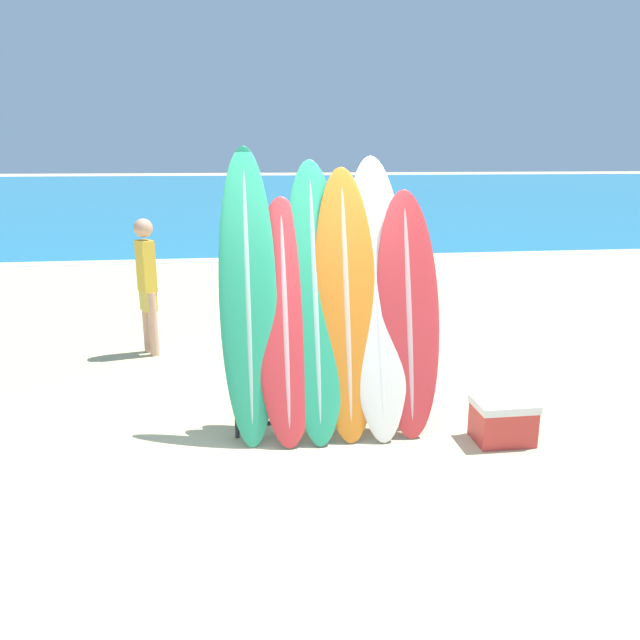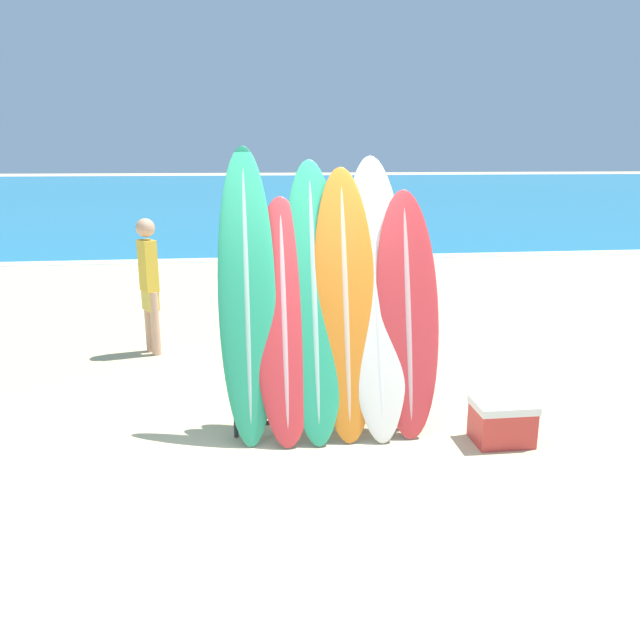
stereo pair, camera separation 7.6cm
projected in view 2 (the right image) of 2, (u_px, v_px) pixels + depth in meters
ground_plane at (299, 454)px, 5.32m from camera, size 160.00×160.00×0.00m
ocean_water at (249, 190)px, 43.18m from camera, size 120.00×60.00×0.01m
surfboard_rack at (331, 386)px, 5.64m from camera, size 1.77×0.04×0.84m
surfboard_slot_0 at (247, 297)px, 5.42m from camera, size 0.50×0.72×2.56m
surfboard_slot_1 at (284, 321)px, 5.48m from camera, size 0.54×0.79×2.13m
surfboard_slot_2 at (314, 301)px, 5.52m from camera, size 0.55×0.91×2.45m
surfboard_slot_3 at (345, 304)px, 5.53m from camera, size 0.57×0.79×2.38m
surfboard_slot_4 at (376, 297)px, 5.59m from camera, size 0.58×0.92×2.48m
surfboard_slot_5 at (407, 314)px, 5.59m from camera, size 0.58×0.68×2.19m
person_near_water at (149, 281)px, 7.79m from camera, size 0.27×0.30×1.72m
person_mid_beach at (262, 244)px, 11.80m from camera, size 0.26×0.20×1.52m
cooler_box at (502, 421)px, 5.51m from camera, size 0.52×0.39×0.39m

